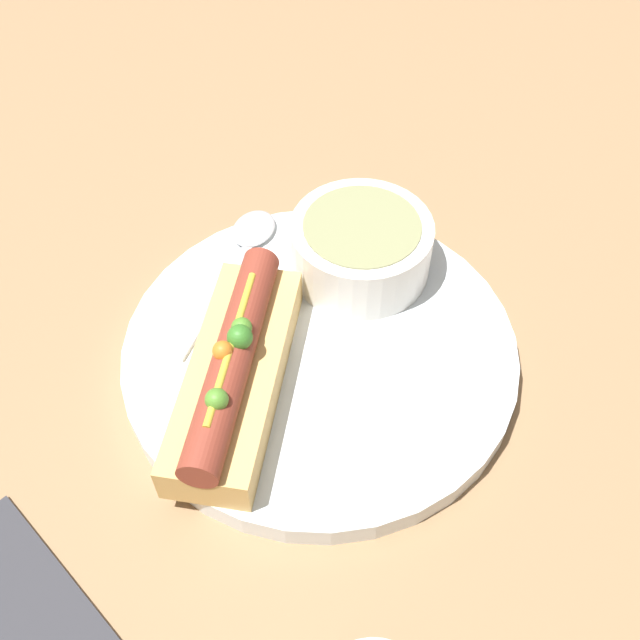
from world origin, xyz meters
TOP-DOWN VIEW (x-y plane):
  - ground_plane at (0.00, 0.00)m, footprint 4.00×4.00m
  - dinner_plate at (0.00, 0.00)m, footprint 0.29×0.29m
  - hot_dog at (0.01, -0.07)m, footprint 0.18×0.15m
  - soup_bowl at (-0.06, 0.06)m, footprint 0.11×0.11m
  - spoon at (-0.12, -0.01)m, footprint 0.13×0.13m
  - napkin at (0.09, -0.24)m, footprint 0.16×0.12m

SIDE VIEW (x-z plane):
  - ground_plane at x=0.00m, z-range 0.00..0.00m
  - napkin at x=0.09m, z-range 0.00..0.01m
  - dinner_plate at x=0.00m, z-range 0.00..0.02m
  - spoon at x=-0.12m, z-range 0.02..0.03m
  - hot_dog at x=0.01m, z-range 0.01..0.07m
  - soup_bowl at x=-0.06m, z-range 0.02..0.07m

